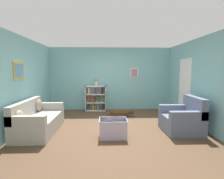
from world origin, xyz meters
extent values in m
plane|color=brown|center=(0.00, 0.00, 0.00)|extent=(14.00, 14.00, 0.00)
cube|color=#7AB7BC|center=(0.00, 2.25, 1.30)|extent=(5.60, 0.10, 2.60)
cube|color=silver|center=(1.00, 2.19, 1.55)|extent=(0.32, 0.02, 0.40)
cube|color=#A37089|center=(1.00, 2.18, 1.55)|extent=(0.24, 0.01, 0.32)
cube|color=#7AB7BC|center=(-2.55, 0.00, 1.30)|extent=(0.10, 5.00, 2.60)
cube|color=gold|center=(-2.49, -0.40, 1.65)|extent=(0.02, 0.56, 0.48)
cube|color=#568EAD|center=(-2.48, -0.40, 1.65)|extent=(0.01, 0.44, 0.36)
cube|color=#7AB7BC|center=(2.55, 0.00, 1.30)|extent=(0.10, 5.00, 2.60)
cube|color=white|center=(2.49, 0.70, 1.02)|extent=(0.02, 0.84, 2.05)
sphere|color=tan|center=(2.46, 0.35, 1.00)|extent=(0.05, 0.05, 0.05)
cube|color=#ADA89E|center=(-1.97, -0.48, 0.21)|extent=(0.87, 1.75, 0.43)
cube|color=#ADA89E|center=(-2.33, -0.48, 0.64)|extent=(0.16, 1.75, 0.43)
cube|color=#ADA89E|center=(-1.97, -1.28, 0.54)|extent=(0.87, 0.16, 0.23)
cube|color=#ADA89E|center=(-1.97, 0.31, 0.54)|extent=(0.87, 0.16, 0.23)
ellipsoid|color=tan|center=(-2.21, -1.10, 0.59)|extent=(0.14, 0.32, 0.32)
ellipsoid|color=gray|center=(-2.21, 0.13, 0.61)|extent=(0.14, 0.37, 0.37)
cube|color=silver|center=(-1.02, 2.01, 0.52)|extent=(0.04, 0.34, 1.03)
cube|color=silver|center=(-0.20, 2.01, 0.52)|extent=(0.04, 0.34, 1.03)
cube|color=silver|center=(-0.61, 2.17, 0.52)|extent=(0.86, 0.02, 1.03)
cube|color=silver|center=(-0.61, 2.01, 0.02)|extent=(0.86, 0.34, 0.04)
cube|color=silver|center=(-0.61, 2.01, 0.34)|extent=(0.86, 0.34, 0.04)
cube|color=silver|center=(-0.61, 2.01, 0.69)|extent=(0.86, 0.34, 0.04)
cube|color=silver|center=(-0.61, 2.01, 1.01)|extent=(0.86, 0.34, 0.04)
cube|color=#234C9E|center=(-0.91, 2.00, 0.12)|extent=(0.04, 0.26, 0.20)
cube|color=brown|center=(-0.90, 2.00, 0.49)|extent=(0.04, 0.26, 0.25)
cube|color=silver|center=(-0.88, 2.00, 0.83)|extent=(0.04, 0.26, 0.25)
cube|color=gold|center=(-0.70, 2.00, 0.14)|extent=(0.05, 0.26, 0.24)
cube|color=brown|center=(-0.70, 2.00, 0.48)|extent=(0.04, 0.26, 0.24)
cube|color=#234C9E|center=(-0.61, 2.00, 0.82)|extent=(0.04, 0.26, 0.23)
cube|color=#60939E|center=(-0.52, 2.00, 0.15)|extent=(0.05, 0.26, 0.26)
cube|color=#287A3D|center=(-0.51, 2.00, 0.48)|extent=(0.05, 0.26, 0.24)
cube|color=black|center=(-0.35, 2.00, 0.84)|extent=(0.04, 0.26, 0.28)
cube|color=black|center=(-0.31, 2.00, 0.15)|extent=(0.05, 0.26, 0.26)
cube|color=#60939E|center=(-0.32, 2.00, 0.50)|extent=(0.03, 0.26, 0.27)
cube|color=slate|center=(1.83, -0.57, 0.22)|extent=(0.92, 1.03, 0.43)
cube|color=slate|center=(2.20, -0.57, 0.69)|extent=(0.18, 1.03, 0.52)
cube|color=slate|center=(1.83, -0.99, 0.54)|extent=(0.92, 0.18, 0.22)
cube|color=slate|center=(1.83, -0.15, 0.54)|extent=(0.92, 0.18, 0.22)
cube|color=#BCB2D1|center=(-0.02, -0.90, 0.23)|extent=(0.66, 0.50, 0.46)
cube|color=silver|center=(-0.02, -0.90, 0.44)|extent=(0.68, 0.52, 0.03)
ellipsoid|color=#472D19|center=(0.31, 1.00, 0.14)|extent=(0.73, 0.24, 0.27)
sphere|color=#472D19|center=(0.72, 1.00, 0.17)|extent=(0.19, 0.19, 0.19)
ellipsoid|color=#472D19|center=(-0.10, 1.04, 0.07)|extent=(0.20, 0.05, 0.05)
cylinder|color=silver|center=(-0.59, 2.01, 1.12)|extent=(0.11, 0.11, 0.18)
sphere|color=#E06B70|center=(-0.59, 2.01, 1.27)|extent=(0.15, 0.15, 0.15)
camera|label=1|loc=(-0.21, -5.11, 1.65)|focal=28.00mm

